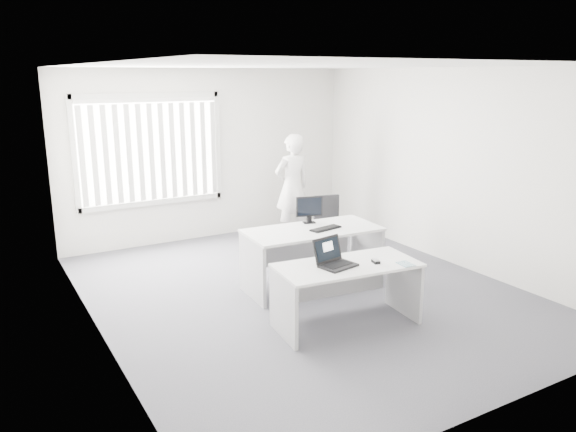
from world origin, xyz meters
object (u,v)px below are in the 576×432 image
monitor (309,210)px  person (292,187)px  desk_near (347,281)px  desk_far (312,245)px  office_chair (329,239)px  laptop (338,254)px

monitor → person: bearing=82.9°
desk_near → desk_far: (0.29, 1.15, 0.06)m
office_chair → monitor: monitor is taller
office_chair → monitor: (-0.75, -0.61, 0.67)m
desk_far → office_chair: bearing=49.0°
office_chair → person: person is taller
person → monitor: person is taller
person → laptop: person is taller
office_chair → monitor: 1.18m
desk_far → office_chair: size_ratio=1.89×
office_chair → laptop: (-1.30, -2.06, 0.57)m
desk_far → laptop: 1.28m
desk_near → monitor: 1.56m
desk_near → person: size_ratio=0.92×
laptop → monitor: size_ratio=1.07×
monitor → laptop: bearing=-93.8°
office_chair → monitor: size_ratio=2.63×
desk_near → monitor: bearing=80.1°
desk_near → person: 3.47m
laptop → desk_far: bearing=59.0°
office_chair → person: bearing=100.4°
desk_near → laptop: size_ratio=4.27×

